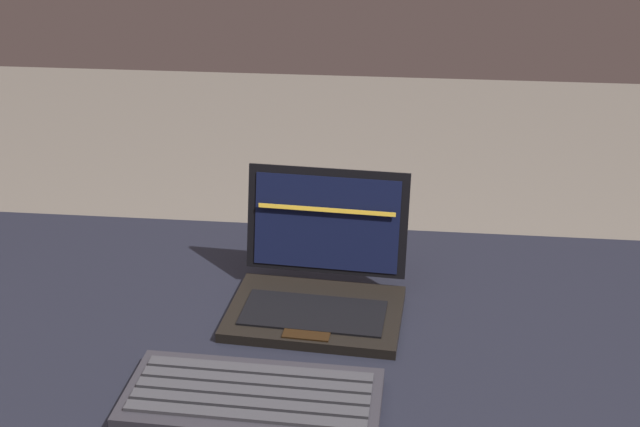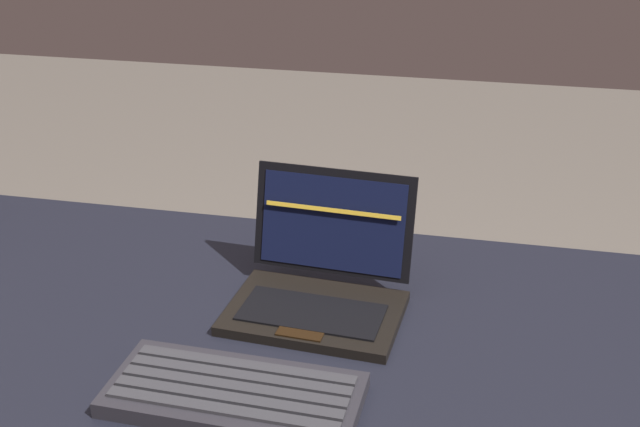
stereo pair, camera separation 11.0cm
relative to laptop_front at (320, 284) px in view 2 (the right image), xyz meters
The scene contains 3 objects.
desk 0.13m from the laptop_front, 106.46° to the right, with size 1.70×0.65×0.74m.
laptop_front is the anchor object (origin of this frame).
external_keyboard 0.24m from the laptop_front, 103.03° to the right, with size 0.31×0.15×0.02m.
Camera 2 is at (0.23, -0.93, 1.36)m, focal length 46.08 mm.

